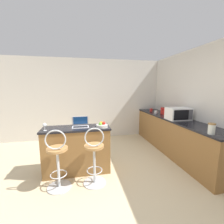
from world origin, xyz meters
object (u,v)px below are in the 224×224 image
at_px(storage_jar, 212,129).
at_px(fruit_bowl, 102,125).
at_px(mug_white, 156,112).
at_px(wine_glass_tall, 45,125).
at_px(laptop, 80,124).
at_px(toaster, 166,111).
at_px(bar_stool_far, 94,157).
at_px(microwave, 178,114).
at_px(bar_stool_near, 58,161).
at_px(mug_red, 151,110).

height_order(storage_jar, fruit_bowl, storage_jar).
height_order(storage_jar, mug_white, storage_jar).
bearing_deg(wine_glass_tall, laptop, 14.40).
distance_m(laptop, toaster, 2.55).
xyz_separation_m(laptop, toaster, (2.39, 0.89, 0.05)).
height_order(bar_stool_far, storage_jar, storage_jar).
height_order(bar_stool_far, microwave, microwave).
xyz_separation_m(bar_stool_far, laptop, (-0.22, 0.52, 0.48)).
xyz_separation_m(microwave, storage_jar, (-0.18, -1.14, -0.05)).
bearing_deg(toaster, storage_jar, -98.20).
xyz_separation_m(bar_stool_near, laptop, (0.38, 0.52, 0.48)).
relative_size(bar_stool_far, laptop, 3.25).
bearing_deg(wine_glass_tall, microwave, 7.06).
xyz_separation_m(fruit_bowl, mug_white, (1.80, 1.24, 0.00)).
distance_m(fruit_bowl, mug_white, 2.19).
distance_m(toaster, storage_jar, 1.84).
xyz_separation_m(microwave, wine_glass_tall, (-2.94, -0.36, -0.05)).
bearing_deg(storage_jar, fruit_bowl, 155.12).
height_order(bar_stool_near, mug_white, bar_stool_near).
distance_m(laptop, fruit_bowl, 0.43).
relative_size(laptop, fruit_bowl, 1.44).
relative_size(bar_stool_far, mug_white, 10.29).
relative_size(bar_stool_far, storage_jar, 5.59).
distance_m(laptop, wine_glass_tall, 0.65).
bearing_deg(bar_stool_far, wine_glass_tall, 156.86).
height_order(mug_white, mug_red, mug_red).
distance_m(bar_stool_near, wine_glass_tall, 0.68).
bearing_deg(toaster, microwave, -96.53).
height_order(toaster, mug_white, toaster).
xyz_separation_m(toaster, mug_red, (-0.15, 0.61, -0.05)).
distance_m(bar_stool_near, mug_white, 3.10).
relative_size(bar_stool_near, storage_jar, 5.59).
xyz_separation_m(bar_stool_near, mug_white, (2.59, 1.63, 0.47)).
bearing_deg(storage_jar, laptop, 156.26).
bearing_deg(fruit_bowl, microwave, 10.16).
xyz_separation_m(fruit_bowl, mug_red, (1.83, 1.63, 0.01)).
height_order(laptop, wine_glass_tall, laptop).
bearing_deg(bar_stool_far, storage_jar, -12.20).
bearing_deg(microwave, toaster, 83.47).
relative_size(fruit_bowl, mug_white, 2.20).
relative_size(bar_stool_near, mug_white, 10.29).
height_order(storage_jar, wine_glass_tall, storage_jar).
bearing_deg(storage_jar, microwave, 80.81).
bearing_deg(mug_red, bar_stool_near, -142.48).
bearing_deg(storage_jar, bar_stool_near, 170.67).
height_order(bar_stool_near, wine_glass_tall, wine_glass_tall).
xyz_separation_m(bar_stool_near, storage_jar, (2.51, -0.41, 0.52)).
bearing_deg(mug_red, storage_jar, -92.66).
relative_size(toaster, fruit_bowl, 1.20).
xyz_separation_m(bar_stool_far, toaster, (2.17, 1.41, 0.52)).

